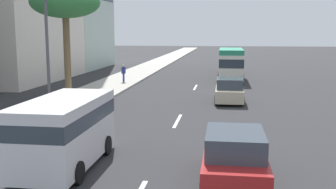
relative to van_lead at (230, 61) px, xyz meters
name	(u,v)px	position (x,y,z in m)	size (l,w,h in m)	color
ground_plane	(198,83)	(-10.34, 3.07, -1.30)	(198.00, 198.00, 0.00)	#2D2D30
sidewalk_right	(120,81)	(-10.34, 10.38, -1.22)	(162.00, 3.96, 0.15)	#B2ADA3
lane_stripe_mid	(178,121)	(-26.57, 3.07, -1.29)	(3.20, 0.16, 0.01)	silver
lane_stripe_far	(195,87)	(-13.55, 3.07, -1.29)	(3.20, 0.16, 0.01)	silver
van_lead	(230,61)	(0.00, 0.00, 0.00)	(4.66, 2.23, 2.26)	beige
van_second	(65,128)	(-34.24, 6.06, 0.05)	(5.05, 2.21, 2.36)	silver
car_third	(229,91)	(-20.32, 0.34, -0.55)	(4.16, 1.87, 1.59)	beige
minibus_fourth	(231,63)	(-8.19, 0.09, 0.36)	(6.90, 2.33, 3.02)	silver
car_fifth	(234,159)	(-35.03, 0.36, -0.51)	(4.28, 1.93, 1.67)	#A51E1E
pedestrian_near_lamp	(124,73)	(-11.87, 9.67, -0.30)	(0.31, 0.37, 1.56)	navy
palm_tree	(65,4)	(-22.29, 10.70, 5.05)	(4.38, 4.38, 7.28)	brown
street_lamp	(50,43)	(-29.33, 8.68, 2.81)	(0.24, 0.97, 6.37)	#4C4C51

